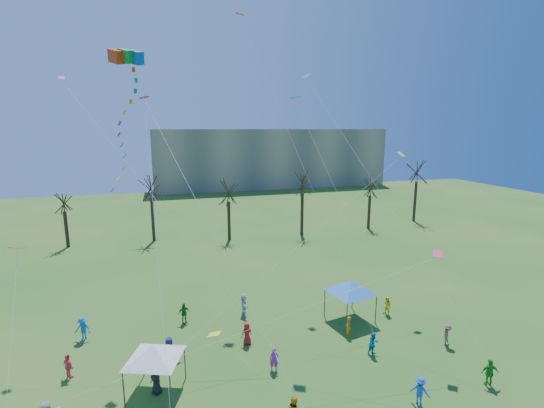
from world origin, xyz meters
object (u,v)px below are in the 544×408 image
object	(u,v)px
big_box_kite	(130,132)
canopy_tent_blue	(351,286)
distant_building	(271,158)
canopy_tent_white	(154,351)

from	to	relation	value
big_box_kite	canopy_tent_blue	world-z (taller)	big_box_kite
distant_building	canopy_tent_white	bearing A→B (deg)	-110.86
big_box_kite	canopy_tent_blue	distance (m)	19.86
distant_building	canopy_tent_blue	xyz separation A→B (m)	(-14.11, -71.62, -4.69)
big_box_kite	canopy_tent_blue	bearing A→B (deg)	8.34
canopy_tent_white	canopy_tent_blue	bearing A→B (deg)	17.02
distant_building	canopy_tent_blue	size ratio (longest dim) A/B	13.79
distant_building	big_box_kite	xyz separation A→B (m)	(-29.67, -73.90, 7.46)
big_box_kite	canopy_tent_blue	xyz separation A→B (m)	(15.55, 2.28, -12.14)
big_box_kite	canopy_tent_blue	size ratio (longest dim) A/B	4.87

